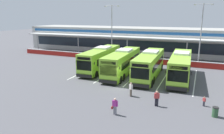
{
  "coord_description": "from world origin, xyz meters",
  "views": [
    {
      "loc": [
        8.72,
        -24.8,
        8.9
      ],
      "look_at": [
        -2.94,
        3.0,
        1.6
      ],
      "focal_mm": 34.22,
      "sensor_mm": 36.0,
      "label": 1
    }
  ],
  "objects_px": {
    "pedestrian_child": "(204,101)",
    "lamp_post_centre": "(201,30)",
    "pedestrian_near_bin": "(157,98)",
    "lamp_post_west": "(112,28)",
    "coach_bus_centre": "(149,65)",
    "coach_bus_left_centre": "(122,63)",
    "pedestrian_in_dark_coat": "(131,89)",
    "litter_bin": "(215,112)",
    "coach_bus_leftmost": "(101,59)",
    "pedestrian_with_handbag": "(115,106)",
    "coach_bus_right_centre": "(180,67)"
  },
  "relations": [
    {
      "from": "pedestrian_child",
      "to": "lamp_post_centre",
      "type": "distance_m",
      "value": 20.49
    },
    {
      "from": "pedestrian_near_bin",
      "to": "lamp_post_west",
      "type": "xyz_separation_m",
      "value": [
        -13.96,
        21.62,
        5.42
      ]
    },
    {
      "from": "pedestrian_child",
      "to": "coach_bus_centre",
      "type": "bearing_deg",
      "value": 132.49
    },
    {
      "from": "pedestrian_near_bin",
      "to": "coach_bus_left_centre",
      "type": "bearing_deg",
      "value": 126.11
    },
    {
      "from": "pedestrian_near_bin",
      "to": "lamp_post_centre",
      "type": "bearing_deg",
      "value": 81.01
    },
    {
      "from": "coach_bus_centre",
      "to": "pedestrian_in_dark_coat",
      "type": "height_order",
      "value": "coach_bus_centre"
    },
    {
      "from": "coach_bus_centre",
      "to": "litter_bin",
      "type": "bearing_deg",
      "value": -50.79
    },
    {
      "from": "coach_bus_leftmost",
      "to": "pedestrian_near_bin",
      "type": "height_order",
      "value": "coach_bus_leftmost"
    },
    {
      "from": "coach_bus_left_centre",
      "to": "pedestrian_near_bin",
      "type": "distance_m",
      "value": 12.44
    },
    {
      "from": "pedestrian_near_bin",
      "to": "litter_bin",
      "type": "distance_m",
      "value": 5.35
    },
    {
      "from": "lamp_post_centre",
      "to": "litter_bin",
      "type": "height_order",
      "value": "lamp_post_centre"
    },
    {
      "from": "coach_bus_left_centre",
      "to": "pedestrian_with_handbag",
      "type": "bearing_deg",
      "value": -72.77
    },
    {
      "from": "pedestrian_child",
      "to": "litter_bin",
      "type": "xyz_separation_m",
      "value": [
        0.92,
        -2.14,
        -0.07
      ]
    },
    {
      "from": "coach_bus_left_centre",
      "to": "coach_bus_centre",
      "type": "height_order",
      "value": "same"
    },
    {
      "from": "coach_bus_left_centre",
      "to": "pedestrian_with_handbag",
      "type": "height_order",
      "value": "coach_bus_left_centre"
    },
    {
      "from": "coach_bus_left_centre",
      "to": "lamp_post_west",
      "type": "distance_m",
      "value": 14.1
    },
    {
      "from": "coach_bus_centre",
      "to": "pedestrian_child",
      "type": "relative_size",
      "value": 12.18
    },
    {
      "from": "pedestrian_in_dark_coat",
      "to": "lamp_post_centre",
      "type": "distance_m",
      "value": 21.66
    },
    {
      "from": "coach_bus_right_centre",
      "to": "pedestrian_in_dark_coat",
      "type": "distance_m",
      "value": 10.15
    },
    {
      "from": "coach_bus_leftmost",
      "to": "coach_bus_centre",
      "type": "distance_m",
      "value": 8.48
    },
    {
      "from": "pedestrian_in_dark_coat",
      "to": "lamp_post_centre",
      "type": "xyz_separation_m",
      "value": [
        6.63,
        19.89,
        5.42
      ]
    },
    {
      "from": "coach_bus_right_centre",
      "to": "lamp_post_centre",
      "type": "xyz_separation_m",
      "value": [
        2.2,
        10.8,
        4.5
      ]
    },
    {
      "from": "pedestrian_in_dark_coat",
      "to": "pedestrian_child",
      "type": "bearing_deg",
      "value": 1.87
    },
    {
      "from": "lamp_post_centre",
      "to": "pedestrian_with_handbag",
      "type": "bearing_deg",
      "value": -104.79
    },
    {
      "from": "coach_bus_leftmost",
      "to": "lamp_post_centre",
      "type": "height_order",
      "value": "lamp_post_centre"
    },
    {
      "from": "coach_bus_leftmost",
      "to": "coach_bus_right_centre",
      "type": "relative_size",
      "value": 1.0
    },
    {
      "from": "lamp_post_west",
      "to": "coach_bus_leftmost",
      "type": "bearing_deg",
      "value": -76.97
    },
    {
      "from": "lamp_post_west",
      "to": "litter_bin",
      "type": "height_order",
      "value": "lamp_post_west"
    },
    {
      "from": "pedestrian_in_dark_coat",
      "to": "pedestrian_child",
      "type": "relative_size",
      "value": 1.61
    },
    {
      "from": "coach_bus_left_centre",
      "to": "lamp_post_centre",
      "type": "relative_size",
      "value": 1.11
    },
    {
      "from": "pedestrian_with_handbag",
      "to": "lamp_post_centre",
      "type": "height_order",
      "value": "lamp_post_centre"
    },
    {
      "from": "pedestrian_in_dark_coat",
      "to": "pedestrian_child",
      "type": "distance_m",
      "value": 7.64
    },
    {
      "from": "coach_bus_left_centre",
      "to": "pedestrian_in_dark_coat",
      "type": "relative_size",
      "value": 7.55
    },
    {
      "from": "pedestrian_near_bin",
      "to": "litter_bin",
      "type": "xyz_separation_m",
      "value": [
        5.33,
        -0.28,
        -0.41
      ]
    },
    {
      "from": "coach_bus_leftmost",
      "to": "lamp_post_west",
      "type": "bearing_deg",
      "value": 103.03
    },
    {
      "from": "coach_bus_right_centre",
      "to": "pedestrian_in_dark_coat",
      "type": "bearing_deg",
      "value": -115.98
    },
    {
      "from": "coach_bus_centre",
      "to": "lamp_post_west",
      "type": "relative_size",
      "value": 1.11
    },
    {
      "from": "coach_bus_right_centre",
      "to": "pedestrian_child",
      "type": "xyz_separation_m",
      "value": [
        3.2,
        -8.84,
        -1.24
      ]
    },
    {
      "from": "pedestrian_with_handbag",
      "to": "coach_bus_right_centre",
      "type": "bearing_deg",
      "value": 72.76
    },
    {
      "from": "pedestrian_near_bin",
      "to": "pedestrian_with_handbag",
      "type": "bearing_deg",
      "value": -133.26
    },
    {
      "from": "pedestrian_with_handbag",
      "to": "pedestrian_near_bin",
      "type": "xyz_separation_m",
      "value": [
        3.16,
        3.36,
        0.02
      ]
    },
    {
      "from": "pedestrian_child",
      "to": "lamp_post_west",
      "type": "xyz_separation_m",
      "value": [
        -18.36,
        19.75,
        5.75
      ]
    },
    {
      "from": "coach_bus_centre",
      "to": "pedestrian_near_bin",
      "type": "xyz_separation_m",
      "value": [
        3.15,
        -10.11,
        -0.91
      ]
    },
    {
      "from": "coach_bus_leftmost",
      "to": "coach_bus_right_centre",
      "type": "xyz_separation_m",
      "value": [
        12.76,
        -0.51,
        0.0
      ]
    },
    {
      "from": "litter_bin",
      "to": "coach_bus_centre",
      "type": "bearing_deg",
      "value": 129.21
    },
    {
      "from": "pedestrian_with_handbag",
      "to": "pedestrian_child",
      "type": "distance_m",
      "value": 9.2
    },
    {
      "from": "coach_bus_right_centre",
      "to": "lamp_post_west",
      "type": "bearing_deg",
      "value": 144.26
    },
    {
      "from": "coach_bus_left_centre",
      "to": "litter_bin",
      "type": "distance_m",
      "value": 16.36
    },
    {
      "from": "coach_bus_right_centre",
      "to": "coach_bus_leftmost",
      "type": "bearing_deg",
      "value": 177.69
    },
    {
      "from": "litter_bin",
      "to": "coach_bus_leftmost",
      "type": "bearing_deg",
      "value": 145.74
    }
  ]
}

